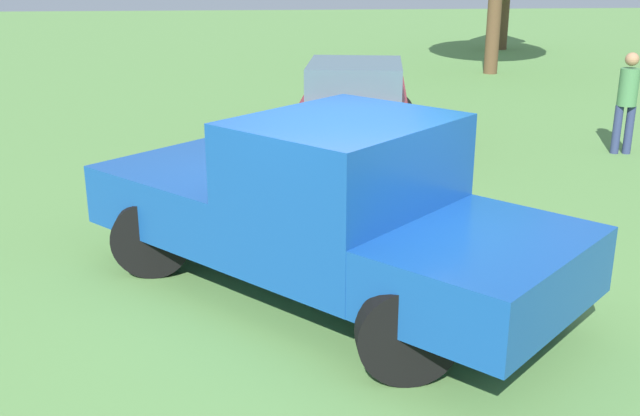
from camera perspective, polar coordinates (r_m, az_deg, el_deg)
name	(u,v)px	position (r m, az deg, el deg)	size (l,w,h in m)	color
ground_plane	(343,302)	(7.55, 1.77, -7.08)	(80.00, 80.00, 0.00)	#5B8C47
pickup_truck	(330,205)	(7.33, 0.78, 0.23)	(4.98, 5.00, 1.84)	black
sedan_near	(355,105)	(13.81, 2.64, 7.72)	(2.64, 4.66, 1.45)	black
person_bystander	(627,97)	(13.85, 22.08, 7.72)	(0.37, 0.37, 1.71)	navy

